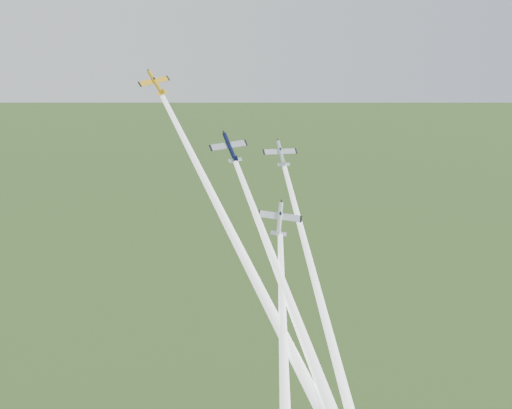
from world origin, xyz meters
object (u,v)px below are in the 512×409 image
plane_yellow (156,83)px  plane_silver_low (280,219)px  plane_silver_right (281,153)px  plane_navy (230,147)px

plane_yellow → plane_silver_low: (18.35, -18.96, -23.45)m
plane_yellow → plane_silver_right: 28.99m
plane_yellow → plane_silver_low: bearing=-70.0°
plane_yellow → plane_silver_low: size_ratio=0.83×
plane_navy → plane_silver_low: bearing=-70.7°
plane_silver_right → plane_silver_low: plane_silver_right is taller
plane_navy → plane_silver_low: size_ratio=0.97×
plane_yellow → plane_silver_right: (24.75, -2.63, -14.86)m
plane_yellow → plane_silver_low: plane_yellow is taller
plane_yellow → plane_navy: 18.90m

